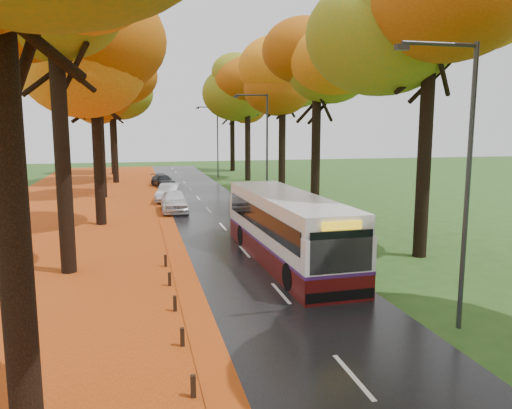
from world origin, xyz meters
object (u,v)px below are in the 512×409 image
object	(u,v)px
car_silver	(170,193)
car_dark	(163,181)
streetlamp_mid	(264,142)
streetlamp_far	(215,136)
bus	(287,227)
streetlamp_near	(461,166)
car_white	(174,201)

from	to	relation	value
car_silver	car_dark	bearing A→B (deg)	104.99
streetlamp_mid	streetlamp_far	distance (m)	22.00
streetlamp_mid	bus	size ratio (longest dim) A/B	0.72
streetlamp_near	bus	size ratio (longest dim) A/B	0.72
car_silver	bus	bearing A→B (deg)	-63.70
bus	car_silver	xyz separation A→B (m)	(-3.75, 18.77, -0.83)
streetlamp_mid	bus	xyz separation A→B (m)	(-2.54, -14.03, -3.16)
bus	car_dark	bearing A→B (deg)	95.47
streetlamp_far	bus	bearing A→B (deg)	-94.04
streetlamp_near	streetlamp_far	size ratio (longest dim) A/B	1.00
car_white	streetlamp_mid	bearing A→B (deg)	3.01
streetlamp_near	car_white	world-z (taller)	streetlamp_near
streetlamp_near	car_dark	world-z (taller)	streetlamp_near
bus	car_white	xyz separation A→B (m)	(-3.75, 13.80, -0.77)
streetlamp_far	bus	xyz separation A→B (m)	(-2.54, -36.03, -3.16)
streetlamp_mid	car_silver	bearing A→B (deg)	143.03
streetlamp_far	car_dark	size ratio (longest dim) A/B	2.05
bus	car_silver	bearing A→B (deg)	99.30
bus	car_white	size ratio (longest dim) A/B	2.53
streetlamp_far	car_dark	distance (m)	10.57
car_white	car_silver	xyz separation A→B (m)	(0.00, 4.97, -0.06)
streetlamp_mid	car_white	bearing A→B (deg)	-177.93
bus	car_dark	distance (m)	28.86
streetlamp_mid	car_dark	world-z (taller)	streetlamp_mid
streetlamp_mid	streetlamp_near	bearing A→B (deg)	-90.00
bus	car_silver	world-z (taller)	bus
bus	streetlamp_near	bearing A→B (deg)	-74.29
bus	car_dark	size ratio (longest dim) A/B	2.83
car_white	car_dark	size ratio (longest dim) A/B	1.12
streetlamp_near	streetlamp_mid	world-z (taller)	same
streetlamp_mid	car_white	distance (m)	7.43
streetlamp_near	car_dark	bearing A→B (deg)	99.77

